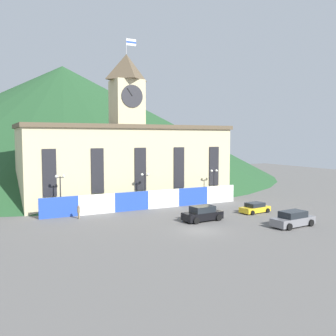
{
  "coord_description": "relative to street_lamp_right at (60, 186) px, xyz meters",
  "views": [
    {
      "loc": [
        -20.9,
        -33.4,
        9.87
      ],
      "look_at": [
        0.0,
        7.58,
        6.2
      ],
      "focal_mm": 40.0,
      "sensor_mm": 36.0,
      "label": 1
    }
  ],
  "objects": [
    {
      "name": "hillside_backdrop",
      "position": [
        11.74,
        55.02,
        10.71
      ],
      "size": [
        111.38,
        111.38,
        29.01
      ],
      "primitive_type": "cone",
      "color": "#234C28",
      "rests_on": "ground"
    },
    {
      "name": "car_gray_pickup",
      "position": [
        22.06,
        -17.56,
        -2.99
      ],
      "size": [
        5.45,
        2.72,
        1.75
      ],
      "rotation": [
        0.0,
        0.0,
        0.08
      ],
      "color": "slate",
      "rests_on": "ground"
    },
    {
      "name": "street_lamp_center",
      "position": [
        11.68,
        0.0,
        -0.18
      ],
      "size": [
        1.26,
        0.36,
        4.98
      ],
      "color": "black",
      "rests_on": "ground"
    },
    {
      "name": "car_yellow_coupe",
      "position": [
        23.4,
        -9.53,
        -3.17
      ],
      "size": [
        4.38,
        2.52,
        1.35
      ],
      "rotation": [
        0.0,
        0.0,
        3.26
      ],
      "color": "yellow",
      "rests_on": "ground"
    },
    {
      "name": "car_black_suv",
      "position": [
        14.55,
        -10.53,
        -2.97
      ],
      "size": [
        5.05,
        2.69,
        1.8
      ],
      "rotation": [
        0.0,
        0.0,
        0.08
      ],
      "color": "black",
      "rests_on": "ground"
    },
    {
      "name": "ground_plane",
      "position": [
        11.74,
        -14.57,
        -3.8
      ],
      "size": [
        160.0,
        160.0,
        0.0
      ],
      "primitive_type": "plane",
      "color": "#605E5B"
    },
    {
      "name": "civic_building",
      "position": [
        11.74,
        7.08,
        2.8
      ],
      "size": [
        32.4,
        11.04,
        25.16
      ],
      "color": "beige",
      "rests_on": "ground"
    },
    {
      "name": "street_lamp_far_left",
      "position": [
        23.29,
        0.0,
        -0.14
      ],
      "size": [
        1.26,
        0.36,
        5.04
      ],
      "color": "black",
      "rests_on": "ground"
    },
    {
      "name": "banner_fence",
      "position": [
        11.74,
        -0.91,
        -2.5
      ],
      "size": [
        29.13,
        0.12,
        2.59
      ],
      "color": "#2347B2",
      "rests_on": "ground"
    },
    {
      "name": "street_lamp_right",
      "position": [
        0.0,
        0.0,
        0.0
      ],
      "size": [
        1.26,
        0.36,
        5.26
      ],
      "color": "black",
      "rests_on": "ground"
    },
    {
      "name": "pedestrian",
      "position": [
        1.64,
        -2.64,
        -2.9
      ],
      "size": [
        0.36,
        0.4,
        1.65
      ],
      "rotation": [
        0.0,
        0.0,
        3.12
      ],
      "color": "olive",
      "rests_on": "ground"
    }
  ]
}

